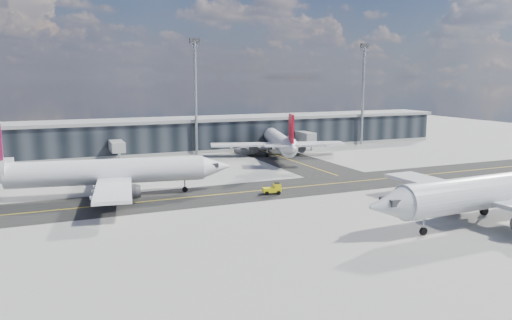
# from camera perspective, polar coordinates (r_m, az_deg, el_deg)

# --- Properties ---
(ground) EXTENTS (300.00, 300.00, 0.00)m
(ground) POSITION_cam_1_polar(r_m,az_deg,el_deg) (83.65, 2.55, -3.98)
(ground) COLOR gray
(ground) RESTS_ON ground
(taxiway_lanes) EXTENTS (180.00, 63.00, 0.03)m
(taxiway_lanes) POSITION_cam_1_polar(r_m,az_deg,el_deg) (94.76, 1.88, -2.38)
(taxiway_lanes) COLOR black
(taxiway_lanes) RESTS_ON ground
(terminal_concourse) EXTENTS (152.00, 19.80, 8.80)m
(terminal_concourse) POSITION_cam_1_polar(r_m,az_deg,el_deg) (133.91, -7.64, 2.78)
(terminal_concourse) COLOR black
(terminal_concourse) RESTS_ON ground
(floodlight_masts) EXTENTS (102.50, 0.70, 28.90)m
(floodlight_masts) POSITION_cam_1_polar(r_m,az_deg,el_deg) (126.41, -6.92, 7.65)
(floodlight_masts) COLOR gray
(floodlight_masts) RESTS_ON ground
(airliner_af) EXTENTS (41.70, 35.70, 12.36)m
(airliner_af) POSITION_cam_1_polar(r_m,az_deg,el_deg) (85.18, -16.98, -1.34)
(airliner_af) COLOR white
(airliner_af) RESTS_ON ground
(airliner_redtail) EXTENTS (33.36, 38.73, 11.66)m
(airliner_redtail) POSITION_cam_1_polar(r_m,az_deg,el_deg) (122.91, 2.62, 2.16)
(airliner_redtail) COLOR white
(airliner_redtail) RESTS_ON ground
(airliner_near) EXTENTS (44.92, 38.25, 13.32)m
(airliner_near) POSITION_cam_1_polar(r_m,az_deg,el_deg) (75.22, 26.54, -3.07)
(airliner_near) COLOR silver
(airliner_near) RESTS_ON ground
(baggage_tug) EXTENTS (3.25, 2.11, 1.88)m
(baggage_tug) POSITION_cam_1_polar(r_m,az_deg,el_deg) (83.78, 2.02, -3.30)
(baggage_tug) COLOR yellow
(baggage_tug) RESTS_ON ground
(service_van) EXTENTS (4.94, 6.76, 1.71)m
(service_van) POSITION_cam_1_polar(r_m,az_deg,el_deg) (127.75, -1.23, 1.08)
(service_van) COLOR white
(service_van) RESTS_ON ground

